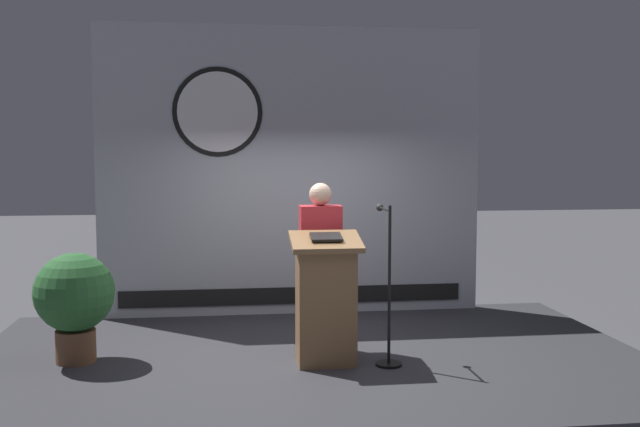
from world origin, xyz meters
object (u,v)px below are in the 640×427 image
podium (326,300)px  microphone_stand (388,308)px  potted_plant (75,297)px  speaker_person (320,265)px

podium → microphone_stand: 0.57m
potted_plant → speaker_person: bearing=3.7°
podium → speaker_person: bearing=88.2°
podium → potted_plant: bearing=171.7°
microphone_stand → potted_plant: (-2.83, 0.42, 0.09)m
speaker_person → microphone_stand: size_ratio=1.12×
podium → speaker_person: size_ratio=0.74×
speaker_person → potted_plant: (-2.29, -0.15, -0.23)m
podium → microphone_stand: bearing=-9.2°
microphone_stand → podium: bearing=170.8°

